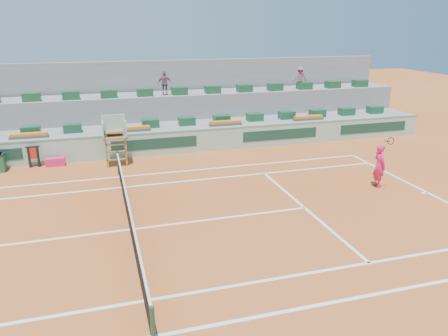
% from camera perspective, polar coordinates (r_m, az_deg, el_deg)
% --- Properties ---
extents(ground, '(90.00, 90.00, 0.00)m').
position_cam_1_polar(ground, '(15.01, -12.16, -7.87)').
color(ground, '#A74F20').
rests_on(ground, ground).
extents(seating_tier_lower, '(36.00, 4.00, 1.20)m').
position_cam_1_polar(seating_tier_lower, '(24.93, -14.32, 3.99)').
color(seating_tier_lower, gray).
rests_on(seating_tier_lower, ground).
extents(seating_tier_upper, '(36.00, 2.40, 2.60)m').
position_cam_1_polar(seating_tier_upper, '(26.33, -14.61, 6.28)').
color(seating_tier_upper, gray).
rests_on(seating_tier_upper, ground).
extents(stadium_back_wall, '(36.00, 0.40, 4.40)m').
position_cam_1_polar(stadium_back_wall, '(27.75, -14.90, 8.74)').
color(stadium_back_wall, gray).
rests_on(stadium_back_wall, ground).
extents(player_bag, '(0.89, 0.39, 0.39)m').
position_cam_1_polar(player_bag, '(22.55, -21.18, 0.76)').
color(player_bag, '#ED1E62').
rests_on(player_bag, ground).
extents(spectator_mid, '(0.81, 0.36, 1.37)m').
position_cam_1_polar(spectator_mid, '(25.70, -7.74, 10.91)').
color(spectator_mid, '#7B525F').
rests_on(spectator_mid, seating_tier_upper).
extents(spectator_right, '(0.94, 0.59, 1.40)m').
position_cam_1_polar(spectator_right, '(28.40, 9.89, 11.53)').
color(spectator_right, '#924957').
rests_on(spectator_right, seating_tier_upper).
extents(court_lines, '(23.89, 11.09, 0.01)m').
position_cam_1_polar(court_lines, '(15.01, -12.16, -7.86)').
color(court_lines, white).
rests_on(court_lines, ground).
extents(tennis_net, '(0.10, 11.97, 1.10)m').
position_cam_1_polar(tennis_net, '(14.79, -12.30, -6.04)').
color(tennis_net, black).
rests_on(tennis_net, ground).
extents(advertising_hoarding, '(36.00, 0.34, 1.26)m').
position_cam_1_polar(advertising_hoarding, '(22.78, -14.01, 2.78)').
color(advertising_hoarding, '#95BBAB').
rests_on(advertising_hoarding, ground).
extents(umpire_chair, '(1.10, 0.90, 2.40)m').
position_cam_1_polar(umpire_chair, '(21.59, -14.11, 4.42)').
color(umpire_chair, olive).
rests_on(umpire_chair, ground).
extents(seat_row_lower, '(32.90, 0.60, 0.44)m').
position_cam_1_polar(seat_row_lower, '(23.86, -14.37, 5.39)').
color(seat_row_lower, '#18482B').
rests_on(seat_row_lower, seating_tier_lower).
extents(seat_row_upper, '(32.90, 0.60, 0.44)m').
position_cam_1_polar(seat_row_upper, '(25.48, -14.82, 9.36)').
color(seat_row_upper, '#18482B').
rests_on(seat_row_upper, seating_tier_upper).
extents(flower_planters, '(26.80, 0.36, 0.28)m').
position_cam_1_polar(flower_planters, '(23.11, -17.98, 4.44)').
color(flower_planters, '#4B4B4B').
rests_on(flower_planters, seating_tier_lower).
extents(towel_rack, '(0.63, 0.10, 1.03)m').
position_cam_1_polar(towel_rack, '(22.60, -23.63, 1.57)').
color(towel_rack, black).
rests_on(towel_rack, ground).
extents(tennis_player, '(0.47, 0.91, 2.28)m').
position_cam_1_polar(tennis_player, '(19.22, 19.64, 0.28)').
color(tennis_player, '#ED1E62').
rests_on(tennis_player, ground).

